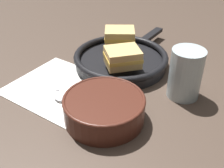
{
  "coord_description": "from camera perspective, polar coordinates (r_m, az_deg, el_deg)",
  "views": [
    {
      "loc": [
        0.4,
        -0.41,
        0.41
      ],
      "look_at": [
        0.03,
        0.03,
        0.03
      ],
      "focal_mm": 45.0,
      "sensor_mm": 36.0,
      "label": 1
    }
  ],
  "objects": [
    {
      "name": "skillet",
      "position": [
        0.82,
        1.88,
        5.03
      ],
      "size": [
        0.27,
        0.39,
        0.04
      ],
      "color": "black",
      "rests_on": "ground_plane"
    },
    {
      "name": "soup_bowl",
      "position": [
        0.61,
        -1.6,
        -4.74
      ],
      "size": [
        0.18,
        0.18,
        0.06
      ],
      "color": "#4C2319",
      "rests_on": "ground_plane"
    },
    {
      "name": "napkin",
      "position": [
        0.74,
        -9.97,
        -0.81
      ],
      "size": [
        0.29,
        0.25,
        0.0
      ],
      "color": "white",
      "rests_on": "ground_plane"
    },
    {
      "name": "sandwich_near_right",
      "position": [
        0.86,
        1.56,
        9.65
      ],
      "size": [
        0.12,
        0.12,
        0.05
      ],
      "rotation": [
        0.0,
        0.0,
        10.12
      ],
      "color": "#DBB26B",
      "rests_on": "skillet"
    },
    {
      "name": "drinking_glass",
      "position": [
        0.69,
        14.72,
        2.05
      ],
      "size": [
        0.08,
        0.08,
        0.12
      ],
      "color": "silver",
      "rests_on": "ground_plane"
    },
    {
      "name": "sandwich_near_left",
      "position": [
        0.74,
        2.18,
        5.47
      ],
      "size": [
        0.11,
        0.12,
        0.05
      ],
      "rotation": [
        0.0,
        0.0,
        7.24
      ],
      "color": "#DBB26B",
      "rests_on": "skillet"
    },
    {
      "name": "spoon",
      "position": [
        0.72,
        -10.87,
        -1.51
      ],
      "size": [
        0.13,
        0.09,
        0.01
      ],
      "rotation": [
        0.0,
        0.0,
        -0.53
      ],
      "color": "silver",
      "rests_on": "napkin"
    },
    {
      "name": "ground_plane",
      "position": [
        0.71,
        -3.19,
        -2.2
      ],
      "size": [
        4.0,
        4.0,
        0.0
      ],
      "primitive_type": "plane",
      "color": "#47382D"
    }
  ]
}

